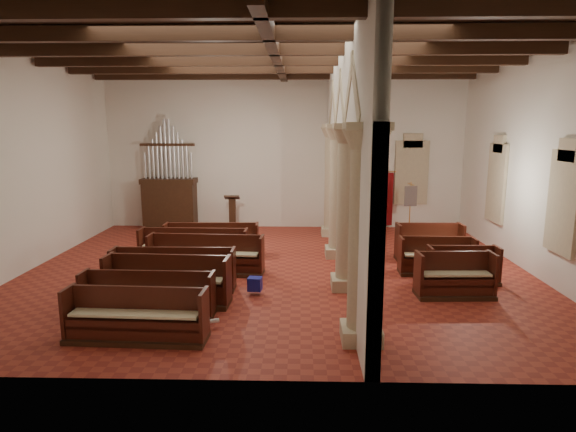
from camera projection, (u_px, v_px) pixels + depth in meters
The scene contains 31 objects.
floor at pixel (277, 270), 13.58m from camera, with size 14.00×14.00×0.00m, color maroon.
ceiling at pixel (277, 48), 12.47m from camera, with size 14.00×14.00×0.00m, color #301D10.
wall_back at pixel (284, 152), 18.92m from camera, with size 14.00×0.02×6.00m, color white.
wall_front at pixel (257, 195), 7.13m from camera, with size 14.00×0.02×6.00m, color white.
wall_left at pixel (23, 163), 13.21m from camera, with size 0.02×12.00×6.00m, color white.
wall_right at pixel (538, 164), 12.84m from camera, with size 0.02×12.00×6.00m, color white.
ceiling_beams at pixel (277, 55), 12.51m from camera, with size 13.80×11.80×0.30m, color #331D10, non-canonical shape.
arcade at pixel (344, 143), 12.87m from camera, with size 0.90×11.90×6.00m.
window_right_a at pixel (565, 203), 11.52m from camera, with size 0.03×1.00×2.20m, color #34755F.
window_right_b at pixel (498, 183), 15.45m from camera, with size 0.03×1.00×2.20m, color #34755F.
window_back at pixel (411, 173), 18.92m from camera, with size 1.00×0.03×2.20m, color #34755F.
pipe_organ at pixel (170, 194), 18.85m from camera, with size 2.10×0.85×4.40m.
lectern at pixel (232, 215), 18.70m from camera, with size 0.59×0.60×1.42m.
dossal_curtain at pixel (372, 199), 19.09m from camera, with size 1.80×0.07×2.17m.
processional_banner at pixel (410, 217), 17.42m from camera, with size 0.47×0.59×2.04m.
hymnal_box_a at pixel (190, 311), 9.84m from camera, with size 0.36×0.29×0.36m, color navy.
hymnal_box_b at pixel (255, 284), 11.58m from camera, with size 0.32×0.26×0.32m, color navy.
hymnal_box_c at pixel (231, 259), 13.68m from camera, with size 0.34×0.28×0.34m, color navy.
tube_heater_a at pixel (149, 335), 8.97m from camera, with size 0.10×0.10×1.01m, color silver.
tube_heater_b at pixel (198, 323), 9.52m from camera, with size 0.09×0.09×0.86m, color white.
nave_pew_0 at pixel (136, 324), 9.07m from camera, with size 2.70×0.79×1.01m.
nave_pew_1 at pixel (148, 301), 10.28m from camera, with size 2.86×0.70×0.95m.
nave_pew_2 at pixel (168, 288), 10.94m from camera, with size 2.87×0.90×1.12m.
nave_pew_3 at pixel (174, 276), 11.94m from camera, with size 3.05×0.71×1.04m.
nave_pew_4 at pixel (206, 261), 13.23m from camera, with size 3.21×0.89×1.07m.
nave_pew_5 at pixel (194, 252), 14.14m from camera, with size 3.18×0.76×1.05m.
nave_pew_6 at pixel (212, 245), 15.06m from camera, with size 2.94×0.76×1.02m.
aisle_pew_0 at pixel (455, 282), 11.42m from camera, with size 1.84×0.79×1.07m.
aisle_pew_1 at pixel (463, 271), 12.43m from camera, with size 1.81×0.67×0.96m.
aisle_pew_2 at pixel (436, 262), 13.18m from camera, with size 2.04×0.72×1.02m.
aisle_pew_3 at pixel (429, 248), 14.46m from camera, with size 1.96×0.79×1.13m.
Camera 1 is at (0.65, -13.05, 4.00)m, focal length 30.00 mm.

